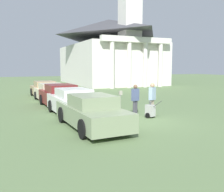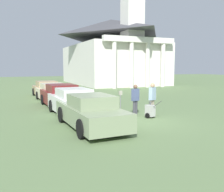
# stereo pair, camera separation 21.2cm
# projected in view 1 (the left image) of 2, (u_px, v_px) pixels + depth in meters

# --- Properties ---
(ground_plane) EXTENTS (120.00, 120.00, 0.00)m
(ground_plane) POSITION_uv_depth(u_px,v_px,m) (139.00, 122.00, 12.31)
(ground_plane) COLOR #607A4C
(parked_car_sage) EXTENTS (2.16, 5.00, 1.48)m
(parked_car_sage) POSITION_uv_depth(u_px,v_px,m) (91.00, 112.00, 11.02)
(parked_car_sage) COLOR gray
(parked_car_sage) RESTS_ON ground_plane
(parked_car_white) EXTENTS (2.07, 5.00, 1.51)m
(parked_car_white) POSITION_uv_depth(u_px,v_px,m) (73.00, 103.00, 13.77)
(parked_car_white) COLOR silver
(parked_car_white) RESTS_ON ground_plane
(parked_car_maroon) EXTENTS (2.17, 5.18, 1.53)m
(parked_car_maroon) POSITION_uv_depth(u_px,v_px,m) (60.00, 96.00, 16.61)
(parked_car_maroon) COLOR maroon
(parked_car_maroon) RESTS_ON ground_plane
(parked_car_cream) EXTENTS (2.13, 5.24, 1.41)m
(parked_car_cream) POSITION_uv_depth(u_px,v_px,m) (51.00, 93.00, 19.45)
(parked_car_cream) COLOR beige
(parked_car_cream) RESTS_ON ground_plane
(parked_car_tan) EXTENTS (2.10, 4.69, 1.41)m
(parked_car_tan) POSITION_uv_depth(u_px,v_px,m) (45.00, 89.00, 22.29)
(parked_car_tan) COLOR tan
(parked_car_tan) RESTS_ON ground_plane
(parking_meter) EXTENTS (0.18, 0.09, 1.41)m
(parking_meter) POSITION_uv_depth(u_px,v_px,m) (121.00, 99.00, 13.39)
(parking_meter) COLOR slate
(parking_meter) RESTS_ON ground_plane
(person_worker) EXTENTS (0.47, 0.35, 1.72)m
(person_worker) POSITION_uv_depth(u_px,v_px,m) (135.00, 98.00, 13.65)
(person_worker) COLOR #3F3F47
(person_worker) RESTS_ON ground_plane
(person_supervisor) EXTENTS (0.47, 0.39, 1.80)m
(person_supervisor) POSITION_uv_depth(u_px,v_px,m) (152.00, 97.00, 13.74)
(person_supervisor) COLOR gray
(person_supervisor) RESTS_ON ground_plane
(equipment_cart) EXTENTS (0.53, 1.00, 1.00)m
(equipment_cart) POSITION_uv_depth(u_px,v_px,m) (150.00, 110.00, 13.21)
(equipment_cart) COLOR #B2B2AD
(equipment_cart) RESTS_ON ground_plane
(church) EXTENTS (11.99, 18.31, 24.14)m
(church) POSITION_uv_depth(u_px,v_px,m) (110.00, 49.00, 39.37)
(church) COLOR silver
(church) RESTS_ON ground_plane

